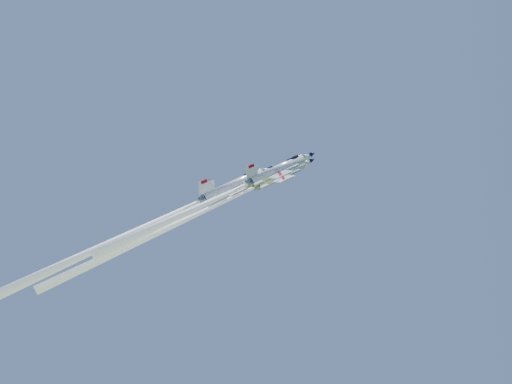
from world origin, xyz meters
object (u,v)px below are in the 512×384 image
(jet_left, at_px, (146,226))
(jet_slot, at_px, (145,226))
(jet_lead, at_px, (197,214))
(jet_right, at_px, (219,197))

(jet_left, bearing_deg, jet_slot, -17.68)
(jet_lead, relative_size, jet_slot, 1.00)
(jet_slot, bearing_deg, jet_lead, 96.15)
(jet_left, relative_size, jet_right, 1.38)
(jet_left, bearing_deg, jet_lead, 53.33)
(jet_lead, xyz_separation_m, jet_right, (6.12, -4.57, 1.62))
(jet_left, xyz_separation_m, jet_right, (15.21, -2.95, 3.49))
(jet_left, xyz_separation_m, jet_slot, (3.34, -5.99, -1.27))
(jet_right, bearing_deg, jet_slot, -122.42)
(jet_left, distance_m, jet_right, 15.88)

